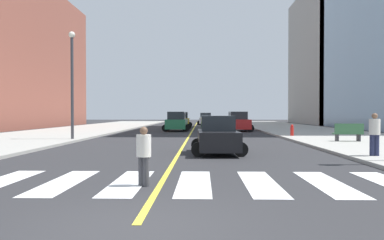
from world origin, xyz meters
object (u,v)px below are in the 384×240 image
Objects in this scene: car_black_third at (218,136)px; pedestrian_waiting_east at (375,132)px; pedestrian_crossing at (144,153)px; street_lamp at (72,76)px; car_white_nearest at (206,119)px; park_bench at (348,133)px; car_red_fifth at (238,122)px; car_green_second at (177,122)px; car_yellow_fourth at (181,120)px; fire_hydrant at (292,130)px.

car_black_third is 6.74m from pedestrian_waiting_east.
street_lamp reaches higher than pedestrian_crossing.
car_white_nearest is 39.48m from park_bench.
car_white_nearest is 0.94× the size of car_red_fifth.
car_white_nearest is at bearing 13.80° from park_bench.
pedestrian_waiting_east is (9.90, -25.17, 0.15)m from car_green_second.
car_green_second is at bearing -83.10° from car_black_third.
car_yellow_fourth is 28.87m from park_bench.
park_bench is 6.31m from fire_hydrant.
car_yellow_fourth is 25.48m from street_lamp.
car_yellow_fourth reaches higher than car_black_third.
fire_hydrant is (-2.15, 5.93, -0.11)m from park_bench.
street_lamp is (-12.83, -15.22, 3.53)m from car_red_fifth.
pedestrian_crossing is 10.57m from pedestrian_waiting_east.
street_lamp reaches higher than pedestrian_waiting_east.
car_red_fifth is (6.67, -9.24, 0.01)m from car_yellow_fourth.
car_white_nearest is 1.11× the size of car_black_third.
car_white_nearest is 2.55× the size of pedestrian_waiting_east.
pedestrian_waiting_east is at bearing -74.33° from car_yellow_fourth.
pedestrian_crossing reaches higher than fire_hydrant.
car_green_second is 0.98× the size of car_red_fifth.
car_yellow_fourth reaches higher than pedestrian_waiting_east.
car_red_fifth is at bearing 49.87° from street_lamp.
car_red_fifth reaches higher than car_green_second.
car_white_nearest is 0.61× the size of street_lamp.
fire_hydrant is at bearing 14.52° from street_lamp.
park_bench is 8.61m from pedestrian_waiting_east.
car_white_nearest is 33.24m from fire_hydrant.
pedestrian_crossing is (1.24, -31.21, -0.12)m from car_green_second.
pedestrian_crossing is at bearing -143.20° from pedestrian_waiting_east.
car_red_fifth is 2.64× the size of park_bench.
fire_hydrant is 0.12× the size of street_lamp.
car_white_nearest is 12.72m from car_yellow_fourth.
car_green_second is at bearing 82.01° from car_white_nearest.
street_lamp is at bearing 47.07° from car_red_fifth.
street_lamp reaches higher than fire_hydrant.
car_green_second is 27.05m from pedestrian_waiting_east.
car_yellow_fourth is at bearing 75.86° from street_lamp.
pedestrian_crossing is at bearing 72.77° from car_black_third.
street_lamp is (-7.45, 16.17, 3.65)m from pedestrian_crossing.
car_green_second reaches higher than car_white_nearest.
pedestrian_waiting_east is at bearing -67.48° from car_green_second.
car_red_fifth is 2.71× the size of pedestrian_waiting_east.
car_yellow_fourth is 0.97× the size of car_red_fifth.
park_bench is at bearing 103.34° from car_white_nearest.
park_bench is at bearing 77.93° from pedestrian_waiting_east.
street_lamp is (-9.70, 8.06, 3.67)m from car_black_third.
car_green_second is at bearing 113.37° from pedestrian_waiting_east.
car_red_fifth is 3.07× the size of pedestrian_crossing.
street_lamp is at bearing -104.52° from car_yellow_fourth.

